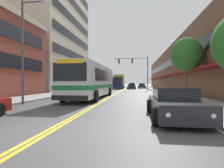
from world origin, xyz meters
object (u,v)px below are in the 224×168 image
at_px(car_charcoal_parked_right_foreground, 174,104).
at_px(car_black_parked_left_mid, 92,88).
at_px(car_dark_grey_parked_right_mid, 142,86).
at_px(fire_hydrant, 183,97).
at_px(city_bus, 92,80).
at_px(street_lamp_left_near, 26,42).
at_px(box_truck, 119,82).
at_px(traffic_signal_mast, 136,66).
at_px(car_slate_blue_moving_second, 132,85).
at_px(street_tree_right_mid, 186,55).
at_px(car_navy_moving_lead, 132,87).

bearing_deg(car_charcoal_parked_right_foreground, car_black_parked_left_mid, 113.75).
xyz_separation_m(car_dark_grey_parked_right_mid, fire_hydrant, (1.61, -33.74, -0.04)).
bearing_deg(city_bus, car_black_parked_left_mid, 104.74).
xyz_separation_m(car_dark_grey_parked_right_mid, street_lamp_left_near, (-9.35, -34.59, 3.82)).
xyz_separation_m(car_black_parked_left_mid, street_lamp_left_near, (-0.64, -16.18, 3.84)).
xyz_separation_m(box_truck, traffic_signal_mast, (4.20, -5.74, 3.25)).
relative_size(car_charcoal_parked_right_foreground, car_dark_grey_parked_right_mid, 1.01).
height_order(car_charcoal_parked_right_foreground, street_lamp_left_near, street_lamp_left_near).
distance_m(car_black_parked_left_mid, street_lamp_left_near, 16.65).
distance_m(city_bus, car_dark_grey_parked_right_mid, 29.56).
relative_size(street_lamp_left_near, fire_hydrant, 8.73).
bearing_deg(car_charcoal_parked_right_foreground, car_slate_blue_moving_second, 93.29).
distance_m(traffic_signal_mast, street_tree_right_mid, 19.00).
xyz_separation_m(city_bus, car_charcoal_parked_right_foreground, (6.01, -9.43, -1.16)).
height_order(car_dark_grey_parked_right_mid, street_tree_right_mid, street_tree_right_mid).
distance_m(car_dark_grey_parked_right_mid, traffic_signal_mast, 10.60).
bearing_deg(car_black_parked_left_mid, car_navy_moving_lead, 64.83).
bearing_deg(car_charcoal_parked_right_foreground, fire_hydrant, 71.47).
relative_size(box_truck, street_lamp_left_near, 0.95).
bearing_deg(car_black_parked_left_mid, street_lamp_left_near, -92.27).
bearing_deg(traffic_signal_mast, car_charcoal_parked_right_foreground, -86.91).
xyz_separation_m(car_black_parked_left_mid, car_charcoal_parked_right_foreground, (8.78, -19.95, 0.05)).
relative_size(car_navy_moving_lead, street_tree_right_mid, 0.73).
bearing_deg(car_black_parked_left_mid, street_tree_right_mid, -37.97).
distance_m(city_bus, street_lamp_left_near, 7.11).
xyz_separation_m(car_slate_blue_moving_second, street_lamp_left_near, (-6.71, -43.33, 3.78)).
height_order(city_bus, car_navy_moving_lead, city_bus).
relative_size(box_truck, traffic_signal_mast, 0.99).
height_order(car_charcoal_parked_right_foreground, street_tree_right_mid, street_tree_right_mid).
distance_m(car_slate_blue_moving_second, street_tree_right_mid, 37.30).
distance_m(car_dark_grey_parked_right_mid, street_lamp_left_near, 36.04).
xyz_separation_m(city_bus, box_truck, (0.25, 25.13, -0.07)).
xyz_separation_m(car_dark_grey_parked_right_mid, street_tree_right_mid, (3.42, -27.88, 3.74)).
bearing_deg(street_lamp_left_near, street_tree_right_mid, 27.73).
height_order(car_black_parked_left_mid, car_dark_grey_parked_right_mid, car_dark_grey_parked_right_mid).
bearing_deg(city_bus, fire_hydrant, -32.48).
bearing_deg(car_black_parked_left_mid, traffic_signal_mast, 50.86).
bearing_deg(car_slate_blue_moving_second, car_charcoal_parked_right_foreground, -86.71).
bearing_deg(car_slate_blue_moving_second, traffic_signal_mast, -86.40).
distance_m(city_bus, fire_hydrant, 9.04).
distance_m(car_black_parked_left_mid, car_charcoal_parked_right_foreground, 21.79).
height_order(car_charcoal_parked_right_foreground, car_navy_moving_lead, car_charcoal_parked_right_foreground).
bearing_deg(car_black_parked_left_mid, fire_hydrant, -56.04).
distance_m(car_slate_blue_moving_second, box_truck, 12.95).
relative_size(car_black_parked_left_mid, car_navy_moving_lead, 0.97).
height_order(car_dark_grey_parked_right_mid, traffic_signal_mast, traffic_signal_mast).
bearing_deg(fire_hydrant, car_navy_moving_lead, 98.32).
height_order(box_truck, street_tree_right_mid, street_tree_right_mid).
xyz_separation_m(traffic_signal_mast, street_lamp_left_near, (-7.86, -25.05, -0.55)).
relative_size(street_tree_right_mid, fire_hydrant, 6.92).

